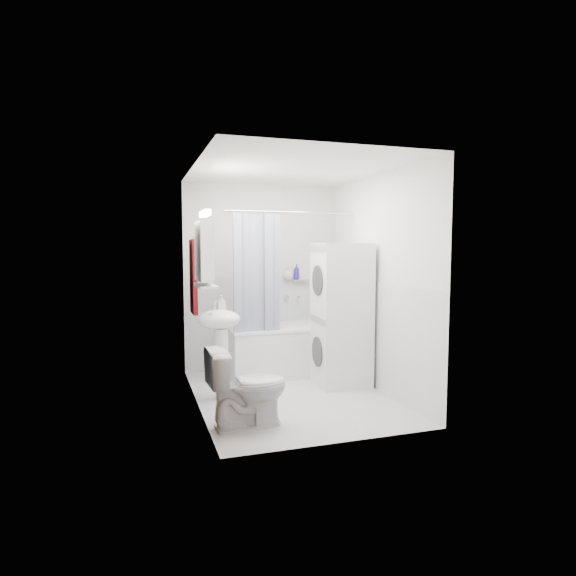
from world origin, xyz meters
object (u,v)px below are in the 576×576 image
object	(u,v)px
washer_dryer	(341,314)
toilet	(247,387)
bathtub	(291,346)
sink	(220,333)

from	to	relation	value
washer_dryer	toilet	world-z (taller)	washer_dryer
bathtub	washer_dryer	size ratio (longest dim) A/B	0.98
bathtub	sink	size ratio (longest dim) A/B	1.54
washer_dryer	toilet	size ratio (longest dim) A/B	2.29
washer_dryer	sink	bearing A→B (deg)	-171.49
sink	toilet	world-z (taller)	sink
bathtub	washer_dryer	world-z (taller)	washer_dryer
toilet	sink	bearing A→B (deg)	4.09
toilet	bathtub	bearing A→B (deg)	-33.21
bathtub	sink	world-z (taller)	sink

